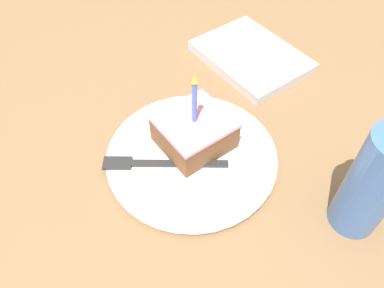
{
  "coord_description": "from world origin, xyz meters",
  "views": [
    {
      "loc": [
        0.3,
        -0.22,
        0.49
      ],
      "look_at": [
        0.0,
        -0.0,
        0.04
      ],
      "focal_mm": 35.0,
      "sensor_mm": 36.0,
      "label": 1
    }
  ],
  "objects_px": {
    "fork": "(157,163)",
    "bottle": "(375,181)",
    "marble_board": "(251,56)",
    "cake_slice": "(194,132)",
    "plate": "(192,157)"
  },
  "relations": [
    {
      "from": "fork",
      "to": "bottle",
      "type": "bearing_deg",
      "value": 36.89
    },
    {
      "from": "marble_board",
      "to": "cake_slice",
      "type": "bearing_deg",
      "value": -62.88
    },
    {
      "from": "bottle",
      "to": "plate",
      "type": "bearing_deg",
      "value": -150.9
    },
    {
      "from": "cake_slice",
      "to": "plate",
      "type": "bearing_deg",
      "value": -44.61
    },
    {
      "from": "fork",
      "to": "marble_board",
      "type": "bearing_deg",
      "value": 111.44
    },
    {
      "from": "plate",
      "to": "fork",
      "type": "height_order",
      "value": "fork"
    },
    {
      "from": "plate",
      "to": "marble_board",
      "type": "relative_size",
      "value": 1.27
    },
    {
      "from": "cake_slice",
      "to": "bottle",
      "type": "distance_m",
      "value": 0.27
    },
    {
      "from": "marble_board",
      "to": "fork",
      "type": "bearing_deg",
      "value": -68.56
    },
    {
      "from": "plate",
      "to": "marble_board",
      "type": "xyz_separation_m",
      "value": [
        -0.14,
        0.25,
        0.0
      ]
    },
    {
      "from": "plate",
      "to": "fork",
      "type": "relative_size",
      "value": 1.64
    },
    {
      "from": "bottle",
      "to": "fork",
      "type": "bearing_deg",
      "value": -143.11
    },
    {
      "from": "plate",
      "to": "bottle",
      "type": "relative_size",
      "value": 1.16
    },
    {
      "from": "cake_slice",
      "to": "marble_board",
      "type": "height_order",
      "value": "cake_slice"
    },
    {
      "from": "cake_slice",
      "to": "fork",
      "type": "bearing_deg",
      "value": -89.46
    }
  ]
}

